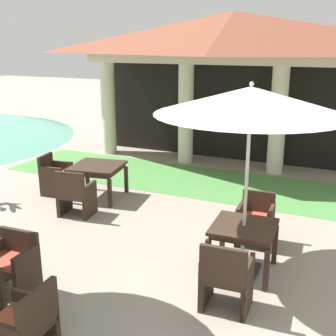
# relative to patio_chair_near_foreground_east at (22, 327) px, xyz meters

# --- Properties ---
(background_pavilion) EXTENTS (8.52, 2.82, 3.90)m
(background_pavilion) POSITION_rel_patio_chair_near_foreground_east_xyz_m (-0.23, 7.88, 2.63)
(background_pavilion) COLOR beige
(background_pavilion) RESTS_ON ground
(lawn_strip) EXTENTS (10.32, 2.33, 0.01)m
(lawn_strip) POSITION_rel_patio_chair_near_foreground_east_xyz_m (-0.23, 6.32, -0.39)
(lawn_strip) COLOR #519347
(lawn_strip) RESTS_ON ground
(patio_chair_near_foreground_east) EXTENTS (0.61, 0.63, 0.87)m
(patio_chair_near_foreground_east) POSITION_rel_patio_chair_near_foreground_east_xyz_m (0.00, 0.00, 0.00)
(patio_chair_near_foreground_east) COLOR #38281E
(patio_chair_near_foreground_east) RESTS_ON ground
(patio_chair_near_foreground_north) EXTENTS (0.65, 0.53, 0.80)m
(patio_chair_near_foreground_north) POSITION_rel_patio_chair_near_foreground_east_xyz_m (-1.05, 0.93, 0.00)
(patio_chair_near_foreground_north) COLOR #38281E
(patio_chair_near_foreground_north) RESTS_ON ground
(patio_table_mid_left) EXTENTS (0.91, 0.91, 0.71)m
(patio_table_mid_left) POSITION_rel_patio_chair_near_foreground_east_xyz_m (1.55, 2.70, 0.22)
(patio_table_mid_left) COLOR #38281E
(patio_table_mid_left) RESTS_ON ground
(patio_umbrella_mid_left) EXTENTS (2.52, 2.52, 2.69)m
(patio_umbrella_mid_left) POSITION_rel_patio_chair_near_foreground_east_xyz_m (1.55, 2.70, 2.04)
(patio_umbrella_mid_left) COLOR #2D2D2D
(patio_umbrella_mid_left) RESTS_ON ground
(patio_chair_mid_left_south) EXTENTS (0.61, 0.54, 0.92)m
(patio_chair_mid_left_south) POSITION_rel_patio_chair_near_foreground_east_xyz_m (1.61, 1.72, 0.04)
(patio_chair_mid_left_south) COLOR #38281E
(patio_chair_mid_left_south) RESTS_ON ground
(patio_chair_mid_left_north) EXTENTS (0.58, 0.57, 0.83)m
(patio_chair_mid_left_north) POSITION_rel_patio_chair_near_foreground_east_xyz_m (1.49, 3.67, -0.00)
(patio_chair_mid_left_north) COLOR #38281E
(patio_chair_mid_left_north) RESTS_ON ground
(patio_table_mid_right) EXTENTS (1.15, 1.15, 0.72)m
(patio_table_mid_right) POSITION_rel_patio_chair_near_foreground_east_xyz_m (-2.03, 4.39, 0.23)
(patio_table_mid_right) COLOR #38281E
(patio_table_mid_right) RESTS_ON ground
(patio_chair_mid_right_west) EXTENTS (0.63, 0.63, 0.86)m
(patio_chair_mid_right_west) POSITION_rel_patio_chair_near_foreground_east_xyz_m (-3.02, 4.22, 0.01)
(patio_chair_mid_right_west) COLOR #38281E
(patio_chair_mid_right_west) RESTS_ON ground
(patio_chair_mid_right_south) EXTENTS (0.68, 0.62, 0.91)m
(patio_chair_mid_right_south) POSITION_rel_patio_chair_near_foreground_east_xyz_m (-1.86, 3.40, 0.02)
(patio_chair_mid_right_south) COLOR #38281E
(patio_chair_mid_right_south) RESTS_ON ground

